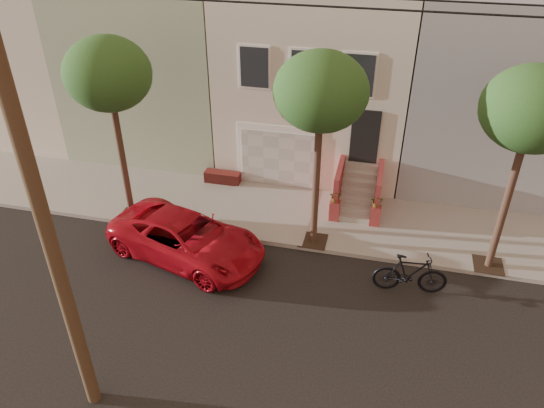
# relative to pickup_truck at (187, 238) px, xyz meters

# --- Properties ---
(ground) EXTENTS (90.00, 90.00, 0.00)m
(ground) POSITION_rel_pickup_truck_xyz_m (2.80, -2.36, -0.71)
(ground) COLOR black
(ground) RESTS_ON ground
(sidewalk) EXTENTS (40.00, 3.70, 0.15)m
(sidewalk) POSITION_rel_pickup_truck_xyz_m (2.80, 2.99, -0.64)
(sidewalk) COLOR #9D9A8E
(sidewalk) RESTS_ON ground
(house_row) EXTENTS (33.10, 11.70, 7.00)m
(house_row) POSITION_rel_pickup_truck_xyz_m (2.80, 8.82, 2.93)
(house_row) COLOR beige
(house_row) RESTS_ON sidewalk
(tree_left) EXTENTS (2.70, 2.57, 6.30)m
(tree_left) POSITION_rel_pickup_truck_xyz_m (-2.70, 1.54, 4.55)
(tree_left) COLOR #2D2116
(tree_left) RESTS_ON sidewalk
(tree_mid) EXTENTS (2.70, 2.57, 6.30)m
(tree_mid) POSITION_rel_pickup_truck_xyz_m (3.80, 1.54, 4.55)
(tree_mid) COLOR #2D2116
(tree_mid) RESTS_ON sidewalk
(tree_right) EXTENTS (2.70, 2.57, 6.30)m
(tree_right) POSITION_rel_pickup_truck_xyz_m (9.30, 1.54, 4.55)
(tree_right) COLOR #2D2116
(tree_right) RESTS_ON sidewalk
(pickup_truck) EXTENTS (5.57, 3.70, 1.42)m
(pickup_truck) POSITION_rel_pickup_truck_xyz_m (0.00, 0.00, 0.00)
(pickup_truck) COLOR #B40D1A
(pickup_truck) RESTS_ON ground
(motorcycle) EXTENTS (2.20, 0.83, 1.29)m
(motorcycle) POSITION_rel_pickup_truck_xyz_m (6.89, -0.06, -0.07)
(motorcycle) COLOR black
(motorcycle) RESTS_ON ground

